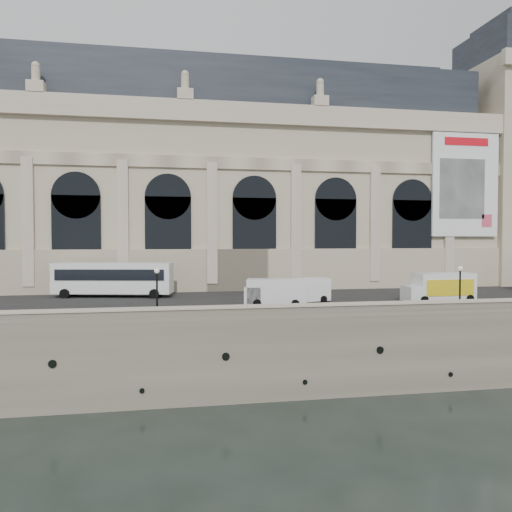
{
  "coord_description": "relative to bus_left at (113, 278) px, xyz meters",
  "views": [
    {
      "loc": [
        -14.25,
        -35.97,
        12.21
      ],
      "look_at": [
        -3.78,
        22.0,
        10.15
      ],
      "focal_mm": 35.0,
      "sensor_mm": 36.0,
      "label": 1
    }
  ],
  "objects": [
    {
      "name": "ground",
      "position": [
        19.79,
        -18.31,
        -8.05
      ],
      "size": [
        260.0,
        260.0,
        0.0
      ],
      "primitive_type": "plane",
      "color": "black",
      "rests_on": "ground"
    },
    {
      "name": "quay",
      "position": [
        19.79,
        16.69,
        -5.05
      ],
      "size": [
        160.0,
        70.0,
        6.0
      ],
      "primitive_type": "cube",
      "color": "gray",
      "rests_on": "ground"
    },
    {
      "name": "street",
      "position": [
        19.79,
        -4.31,
        -2.02
      ],
      "size": [
        160.0,
        24.0,
        0.06
      ],
      "primitive_type": "cube",
      "color": "#2D2D2D",
      "rests_on": "quay"
    },
    {
      "name": "parapet",
      "position": [
        19.79,
        -17.71,
        -1.44
      ],
      "size": [
        160.0,
        1.4,
        1.21
      ],
      "color": "gray",
      "rests_on": "quay"
    },
    {
      "name": "museum",
      "position": [
        13.81,
        12.55,
        11.67
      ],
      "size": [
        69.0,
        18.7,
        29.1
      ],
      "color": "#BCAF91",
      "rests_on": "quay"
    },
    {
      "name": "clock_pavilion",
      "position": [
        53.79,
        9.61,
        15.37
      ],
      "size": [
        13.0,
        14.72,
        36.7
      ],
      "color": "#BCAF91",
      "rests_on": "quay"
    },
    {
      "name": "bus_left",
      "position": [
        0.0,
        0.0,
        0.0
      ],
      "size": [
        12.69,
        5.0,
        3.66
      ],
      "color": "white",
      "rests_on": "quay"
    },
    {
      "name": "van_b",
      "position": [
        15.16,
        -9.71,
        -0.78
      ],
      "size": [
        5.94,
        3.41,
        2.49
      ],
      "color": "silver",
      "rests_on": "quay"
    },
    {
      "name": "van_c",
      "position": [
        18.28,
        -8.08,
        -0.85
      ],
      "size": [
        5.65,
        3.62,
        2.35
      ],
      "color": "white",
      "rests_on": "quay"
    },
    {
      "name": "box_truck",
      "position": [
        31.87,
        -9.71,
        -0.63
      ],
      "size": [
        7.12,
        2.78,
        2.83
      ],
      "color": "white",
      "rests_on": "quay"
    },
    {
      "name": "lamp_left",
      "position": [
        4.84,
        -15.65,
        -0.08
      ],
      "size": [
        0.4,
        0.4,
        3.96
      ],
      "color": "black",
      "rests_on": "quay"
    },
    {
      "name": "lamp_right",
      "position": [
        29.57,
        -16.69,
        -0.1
      ],
      "size": [
        0.4,
        0.4,
        3.93
      ],
      "color": "black",
      "rests_on": "quay"
    }
  ]
}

